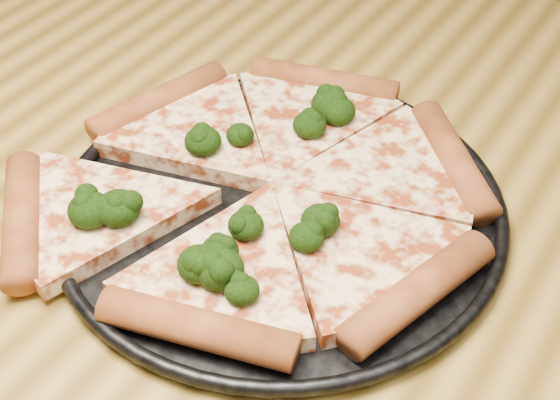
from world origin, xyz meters
The scene contains 4 objects.
dining_table centered at (0.00, 0.00, 0.66)m, with size 1.20×0.90×0.75m.
pizza_pan centered at (0.01, -0.01, 0.76)m, with size 0.36×0.36×0.02m.
pizza centered at (-0.01, -0.01, 0.77)m, with size 0.38×0.37×0.03m.
broccoli_florets centered at (-0.02, -0.04, 0.78)m, with size 0.18×0.25×0.03m.
Camera 1 is at (0.26, -0.41, 1.20)m, focal length 52.82 mm.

